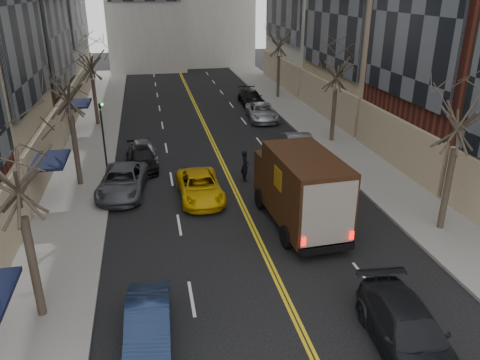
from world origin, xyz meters
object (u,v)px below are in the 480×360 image
object	(u,v)px
taxi	(200,187)
observer_sedan	(408,332)
ups_truck	(300,189)
pedestrian	(245,166)

from	to	relation	value
taxi	observer_sedan	bearing A→B (deg)	-69.84
ups_truck	taxi	world-z (taller)	ups_truck
observer_sedan	pedestrian	size ratio (longest dim) A/B	2.84
ups_truck	pedestrian	bearing A→B (deg)	100.04
observer_sedan	pedestrian	distance (m)	15.15
taxi	pedestrian	size ratio (longest dim) A/B	2.59
observer_sedan	pedestrian	xyz separation A→B (m)	(-2.15, 15.00, 0.19)
taxi	pedestrian	distance (m)	3.58
ups_truck	taxi	distance (m)	6.07
taxi	pedestrian	bearing A→B (deg)	33.04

